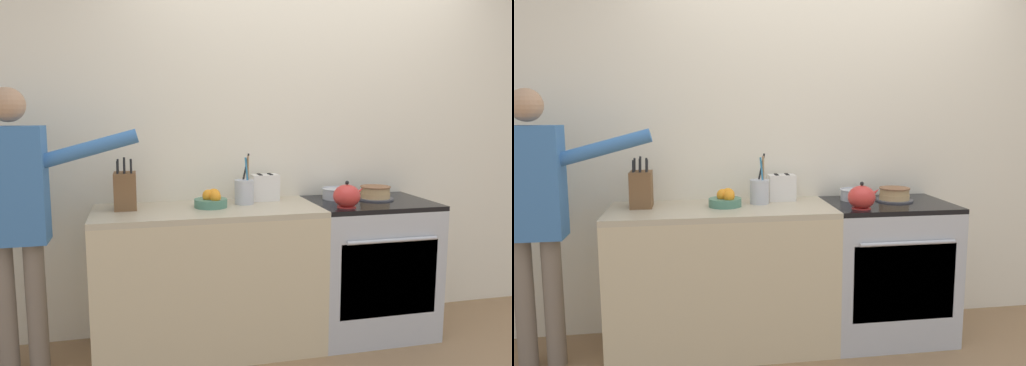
% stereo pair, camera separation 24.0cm
% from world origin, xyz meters
% --- Properties ---
extents(ground_plane, '(16.00, 16.00, 0.00)m').
position_xyz_m(ground_plane, '(0.00, 0.00, 0.00)').
color(ground_plane, '#93704C').
extents(wall_back, '(8.00, 0.04, 2.60)m').
position_xyz_m(wall_back, '(0.00, 0.62, 1.30)').
color(wall_back, silver).
rests_on(wall_back, ground_plane).
extents(counter_cabinet, '(1.38, 0.60, 0.90)m').
position_xyz_m(counter_cabinet, '(-0.74, 0.30, 0.45)').
color(counter_cabinet, beige).
rests_on(counter_cabinet, ground_plane).
extents(stove_range, '(0.79, 0.63, 0.90)m').
position_xyz_m(stove_range, '(0.35, 0.30, 0.45)').
color(stove_range, '#B7BABF').
rests_on(stove_range, ground_plane).
extents(layer_cake, '(0.25, 0.25, 0.09)m').
position_xyz_m(layer_cake, '(0.41, 0.35, 0.94)').
color(layer_cake, '#4C4C51').
rests_on(layer_cake, stove_range).
extents(tea_kettle, '(0.21, 0.17, 0.17)m').
position_xyz_m(tea_kettle, '(0.10, 0.12, 0.97)').
color(tea_kettle, red).
rests_on(tea_kettle, stove_range).
extents(mixing_bowl, '(0.21, 0.21, 0.07)m').
position_xyz_m(mixing_bowl, '(0.16, 0.42, 0.94)').
color(mixing_bowl, '#B7BABF').
rests_on(mixing_bowl, stove_range).
extents(knife_block, '(0.13, 0.17, 0.32)m').
position_xyz_m(knife_block, '(-1.23, 0.39, 1.02)').
color(knife_block, brown).
rests_on(knife_block, counter_cabinet).
extents(utensil_crock, '(0.12, 0.12, 0.32)m').
position_xyz_m(utensil_crock, '(-0.49, 0.39, 0.99)').
color(utensil_crock, '#B7BABF').
rests_on(utensil_crock, counter_cabinet).
extents(fruit_bowl, '(0.20, 0.20, 0.12)m').
position_xyz_m(fruit_bowl, '(-0.71, 0.32, 0.95)').
color(fruit_bowl, '#4C7F66').
rests_on(fruit_bowl, counter_cabinet).
extents(toaster, '(0.19, 0.12, 0.18)m').
position_xyz_m(toaster, '(-0.33, 0.49, 0.99)').
color(toaster, silver).
rests_on(toaster, counter_cabinet).
extents(person_baker, '(0.92, 0.20, 1.62)m').
position_xyz_m(person_baker, '(-1.80, 0.20, 0.97)').
color(person_baker, '#7A6B5B').
rests_on(person_baker, ground_plane).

